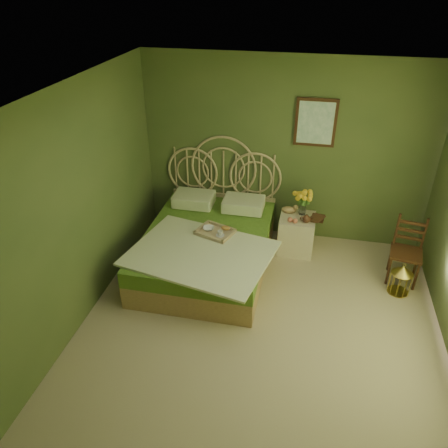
% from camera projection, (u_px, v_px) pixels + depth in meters
% --- Properties ---
extents(floor, '(4.50, 4.50, 0.00)m').
position_uv_depth(floor, '(258.00, 337.00, 4.82)').
color(floor, tan).
rests_on(floor, ground).
extents(ceiling, '(4.50, 4.50, 0.00)m').
position_uv_depth(ceiling, '(270.00, 101.00, 3.49)').
color(ceiling, silver).
rests_on(ceiling, wall_back).
extents(wall_back, '(4.00, 0.00, 4.00)m').
position_uv_depth(wall_back, '(285.00, 152.00, 6.04)').
color(wall_back, '#5A6535').
rests_on(wall_back, floor).
extents(wall_left, '(0.00, 4.50, 4.50)m').
position_uv_depth(wall_left, '(71.00, 216.00, 4.51)').
color(wall_left, '#5A6535').
rests_on(wall_left, floor).
extents(wall_art, '(0.54, 0.04, 0.64)m').
position_uv_depth(wall_art, '(316.00, 123.00, 5.72)').
color(wall_art, black).
rests_on(wall_art, wall_back).
extents(bed, '(1.87, 2.36, 1.46)m').
position_uv_depth(bed, '(208.00, 244.00, 5.84)').
color(bed, tan).
rests_on(bed, floor).
extents(nightstand, '(0.48, 0.49, 0.96)m').
position_uv_depth(nightstand, '(297.00, 228.00, 6.13)').
color(nightstand, beige).
rests_on(nightstand, floor).
extents(chair, '(0.44, 0.44, 0.86)m').
position_uv_depth(chair, '(407.00, 246.00, 5.51)').
color(chair, black).
rests_on(chair, floor).
extents(birdcage, '(0.26, 0.26, 0.39)m').
position_uv_depth(birdcage, '(401.00, 280.00, 5.38)').
color(birdcage, '#AF9338').
rests_on(birdcage, floor).
extents(book_lower, '(0.20, 0.26, 0.02)m').
position_uv_depth(book_lower, '(311.00, 217.00, 6.00)').
color(book_lower, '#381E0F').
rests_on(book_lower, nightstand).
extents(book_upper, '(0.26, 0.28, 0.02)m').
position_uv_depth(book_upper, '(311.00, 216.00, 5.99)').
color(book_upper, '#472819').
rests_on(book_upper, nightstand).
extents(cereal_bowl, '(0.17, 0.17, 0.04)m').
position_uv_depth(cereal_bowl, '(208.00, 228.00, 5.68)').
color(cereal_bowl, white).
rests_on(cereal_bowl, bed).
extents(coffee_cup, '(0.08, 0.08, 0.07)m').
position_uv_depth(coffee_cup, '(220.00, 233.00, 5.55)').
color(coffee_cup, white).
rests_on(coffee_cup, bed).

